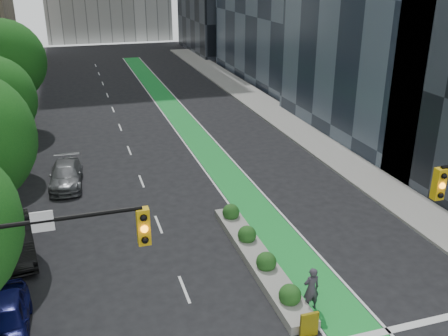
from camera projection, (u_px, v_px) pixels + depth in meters
sidewalk_right at (299, 128)px, 41.79m from camera, size 3.60×90.00×0.15m
bike_lane_paint at (183, 122)px, 43.82m from camera, size 2.20×70.00×0.01m
tree_far at (4, 61)px, 39.59m from camera, size 6.60×6.60×9.00m
median_planter at (258, 255)px, 22.85m from camera, size 1.20×10.26×1.10m
cyclist at (311, 289)px, 19.54m from camera, size 0.69×0.46×1.87m
parked_car_left_near at (4, 320)px, 18.08m from camera, size 1.92×4.44×1.49m
parked_car_left_mid at (13, 240)px, 23.25m from camera, size 2.37×5.19×1.65m
parked_car_left_far at (66, 175)px, 30.88m from camera, size 2.21×4.79×1.36m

